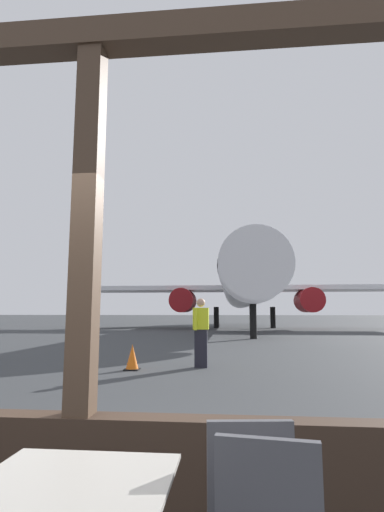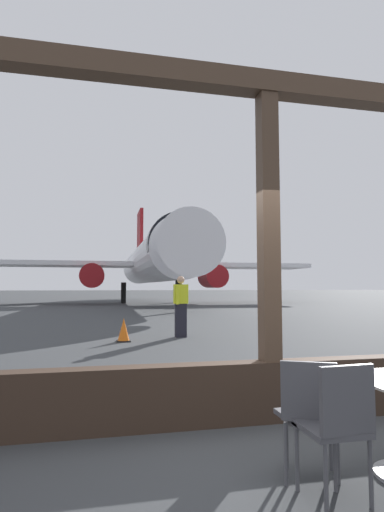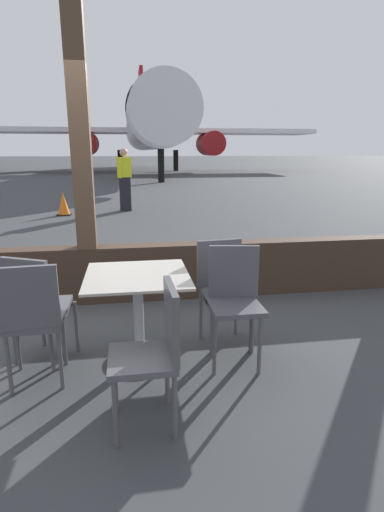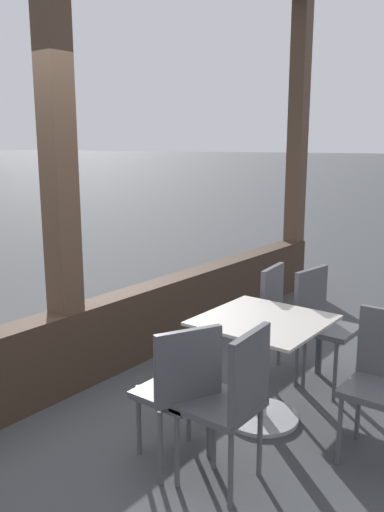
% 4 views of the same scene
% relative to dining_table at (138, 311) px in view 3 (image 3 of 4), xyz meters
% --- Properties ---
extents(ground_plane, '(220.00, 220.00, 0.00)m').
position_rel_dining_table_xyz_m(ground_plane, '(-0.51, 41.43, -0.43)').
color(ground_plane, '#383A3D').
extents(window_frame, '(7.74, 0.24, 3.87)m').
position_rel_dining_table_xyz_m(window_frame, '(-0.51, 1.43, 0.95)').
color(window_frame, '#38281E').
rests_on(window_frame, ground).
extents(dining_table, '(0.79, 0.79, 0.73)m').
position_rel_dining_table_xyz_m(dining_table, '(0.00, 0.00, 0.00)').
color(dining_table, '#ADA89E').
rests_on(dining_table, ground).
extents(cafe_chair_window_left, '(0.44, 0.44, 0.93)m').
position_rel_dining_table_xyz_m(cafe_chair_window_left, '(0.76, -0.08, 0.13)').
color(cafe_chair_window_left, '#4C4C51').
rests_on(cafe_chair_window_left, ground).
extents(cafe_chair_window_right, '(0.41, 0.41, 0.93)m').
position_rel_dining_table_xyz_m(cafe_chair_window_right, '(-0.74, -0.24, 0.13)').
color(cafe_chair_window_right, '#4C4C51').
rests_on(cafe_chair_window_right, ground).
extents(cafe_chair_aisle_left, '(0.43, 0.43, 0.91)m').
position_rel_dining_table_xyz_m(cafe_chair_aisle_left, '(0.74, 0.24, 0.12)').
color(cafe_chair_aisle_left, '#4C4C51').
rests_on(cafe_chair_aisle_left, ground).
extents(cafe_chair_aisle_right, '(0.41, 0.41, 0.90)m').
position_rel_dining_table_xyz_m(cafe_chair_aisle_right, '(0.08, -0.79, 0.11)').
color(cafe_chair_aisle_right, '#4C4C51').
rests_on(cafe_chair_aisle_right, ground).
extents(cafe_chair_side_extra, '(0.51, 0.51, 0.89)m').
position_rel_dining_table_xyz_m(cafe_chair_side_extra, '(-0.78, 0.08, 0.10)').
color(cafe_chair_side_extra, '#4C4C51').
rests_on(cafe_chair_side_extra, ground).
extents(airplane, '(27.67, 31.01, 10.37)m').
position_rel_dining_table_xyz_m(airplane, '(1.79, 31.07, 3.13)').
color(airplane, silver).
rests_on(airplane, ground).
extents(ground_crew_worker, '(0.40, 0.50, 1.74)m').
position_rel_dining_table_xyz_m(ground_crew_worker, '(-0.13, 8.64, 0.47)').
color(ground_crew_worker, black).
rests_on(ground_crew_worker, ground).
extents(traffic_cone, '(0.36, 0.36, 0.61)m').
position_rel_dining_table_xyz_m(traffic_cone, '(-1.76, 8.06, -0.14)').
color(traffic_cone, orange).
rests_on(traffic_cone, ground).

